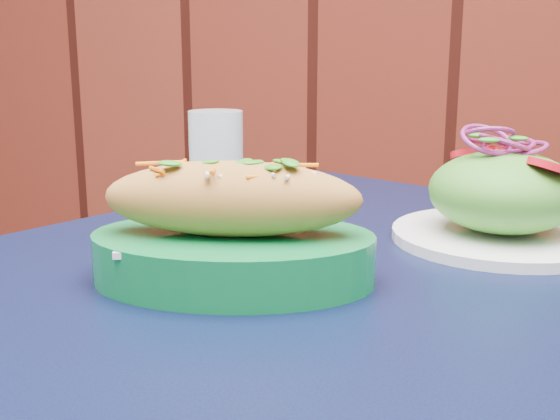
% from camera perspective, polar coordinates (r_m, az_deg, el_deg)
% --- Properties ---
extents(cafe_table, '(1.05, 1.05, 0.75)m').
position_cam_1_polar(cafe_table, '(0.74, 7.73, -11.08)').
color(cafe_table, black).
rests_on(cafe_table, ground).
extents(banh_mi_basket, '(0.30, 0.23, 0.12)m').
position_cam_1_polar(banh_mi_basket, '(0.65, -3.87, -1.77)').
color(banh_mi_basket, '#0B7034').
rests_on(banh_mi_basket, cafe_table).
extents(salad_plate, '(0.24, 0.24, 0.13)m').
position_cam_1_polar(salad_plate, '(0.82, 17.67, 0.87)').
color(salad_plate, white).
rests_on(salad_plate, cafe_table).
extents(water_glass, '(0.08, 0.08, 0.13)m').
position_cam_1_polar(water_glass, '(1.02, -5.21, 4.48)').
color(water_glass, silver).
rests_on(water_glass, cafe_table).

